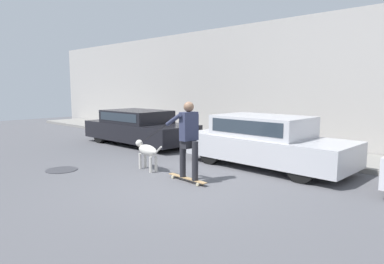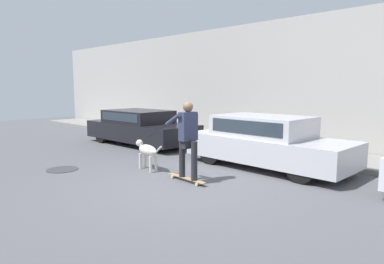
{
  "view_description": "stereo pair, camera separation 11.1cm",
  "coord_description": "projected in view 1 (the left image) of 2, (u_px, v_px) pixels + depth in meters",
  "views": [
    {
      "loc": [
        4.97,
        -5.06,
        2.06
      ],
      "look_at": [
        -0.86,
        1.12,
        0.95
      ],
      "focal_mm": 32.0,
      "sensor_mm": 36.0,
      "label": 1
    },
    {
      "loc": [
        5.05,
        -4.98,
        2.06
      ],
      "look_at": [
        -0.86,
        1.12,
        0.95
      ],
      "focal_mm": 32.0,
      "sensor_mm": 36.0,
      "label": 2
    }
  ],
  "objects": [
    {
      "name": "parked_car_0",
      "position": [
        139.0,
        128.0,
        12.42
      ],
      "size": [
        4.45,
        1.89,
        1.23
      ],
      "rotation": [
        0.0,
        0.0,
        0.01
      ],
      "color": "black",
      "rests_on": "ground_plane"
    },
    {
      "name": "sidewalk_curb",
      "position": [
        290.0,
        152.0,
        10.66
      ],
      "size": [
        30.0,
        2.11,
        0.13
      ],
      "color": "gray",
      "rests_on": "ground_plane"
    },
    {
      "name": "back_wall",
      "position": [
        310.0,
        83.0,
        11.27
      ],
      "size": [
        32.0,
        0.3,
        4.38
      ],
      "color": "#B2ADA8",
      "rests_on": "ground_plane"
    },
    {
      "name": "manhole_cover",
      "position": [
        62.0,
        170.0,
        8.57
      ],
      "size": [
        0.77,
        0.77,
        0.01
      ],
      "color": "#38383D",
      "rests_on": "ground_plane"
    },
    {
      "name": "dog",
      "position": [
        147.0,
        151.0,
        8.53
      ],
      "size": [
        1.23,
        0.4,
        0.72
      ],
      "rotation": [
        0.0,
        0.0,
        2.96
      ],
      "color": "beige",
      "rests_on": "ground_plane"
    },
    {
      "name": "parked_car_1",
      "position": [
        266.0,
        142.0,
        8.83
      ],
      "size": [
        4.31,
        1.82,
        1.33
      ],
      "rotation": [
        0.0,
        0.0,
        -0.03
      ],
      "color": "black",
      "rests_on": "ground_plane"
    },
    {
      "name": "skateboarder",
      "position": [
        188.0,
        137.0,
        7.37
      ],
      "size": [
        2.46,
        0.56,
        1.76
      ],
      "rotation": [
        0.0,
        0.0,
        3.07
      ],
      "color": "beige",
      "rests_on": "ground_plane"
    },
    {
      "name": "ground_plane",
      "position": [
        185.0,
        185.0,
        7.3
      ],
      "size": [
        36.0,
        36.0,
        0.0
      ],
      "primitive_type": "plane",
      "color": "#545459"
    }
  ]
}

